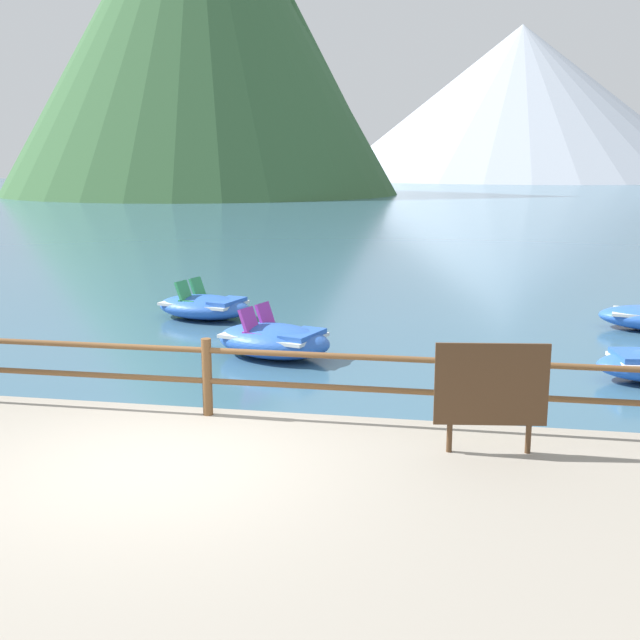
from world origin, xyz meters
TOP-DOWN VIEW (x-y plane):
  - ground_plane at (0.00, 40.00)m, footprint 200.00×200.00m
  - promenade_dock at (0.00, -2.20)m, footprint 28.00×8.00m
  - dock_railing at (0.00, 1.55)m, footprint 23.92×0.12m
  - sign_board at (3.31, 0.89)m, footprint 1.17×0.20m
  - pedal_boat_0 at (-0.23, 5.93)m, footprint 2.45×1.93m
  - pedal_boat_2 at (-2.56, 9.01)m, footprint 2.45×1.87m
  - cliff_headland at (-23.23, 75.15)m, footprint 42.12×42.12m
  - distant_peak at (13.56, 148.53)m, footprint 72.69×72.69m

SIDE VIEW (x-z plane):
  - ground_plane at x=0.00m, z-range 0.00..0.00m
  - promenade_dock at x=0.00m, z-range 0.00..0.40m
  - pedal_boat_2 at x=-2.56m, z-range -0.15..0.70m
  - pedal_boat_0 at x=-0.23m, z-range -0.14..0.77m
  - dock_railing at x=0.00m, z-range 0.51..1.46m
  - sign_board at x=3.31m, z-range 0.53..1.72m
  - distant_peak at x=13.56m, z-range 0.00..28.61m
  - cliff_headland at x=-23.23m, z-range -1.11..35.07m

